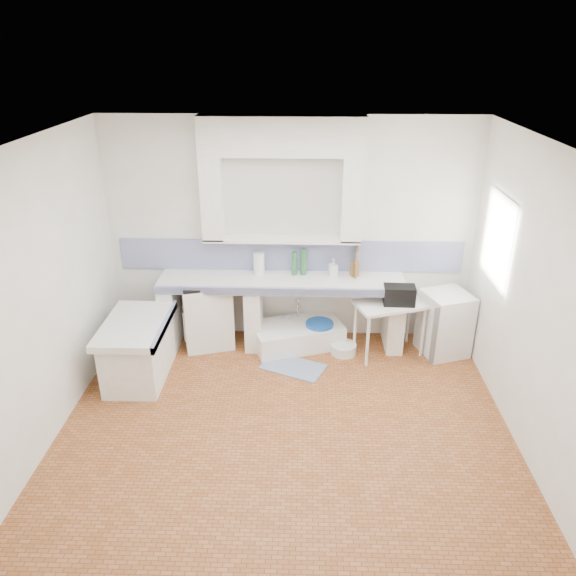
{
  "coord_description": "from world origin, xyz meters",
  "views": [
    {
      "loc": [
        0.17,
        -4.41,
        3.58
      ],
      "look_at": [
        0.0,
        1.0,
        1.1
      ],
      "focal_mm": 34.18,
      "sensor_mm": 36.0,
      "label": 1
    }
  ],
  "objects_px": {
    "side_table": "(389,328)",
    "fridge": "(445,323)",
    "sink": "(298,336)",
    "stove": "(207,313)"
  },
  "relations": [
    {
      "from": "stove",
      "to": "side_table",
      "type": "distance_m",
      "value": 2.27
    },
    {
      "from": "stove",
      "to": "fridge",
      "type": "height_order",
      "value": "stove"
    },
    {
      "from": "stove",
      "to": "fridge",
      "type": "bearing_deg",
      "value": -18.88
    },
    {
      "from": "fridge",
      "to": "sink",
      "type": "bearing_deg",
      "value": 157.71
    },
    {
      "from": "sink",
      "to": "fridge",
      "type": "distance_m",
      "value": 1.83
    },
    {
      "from": "fridge",
      "to": "side_table",
      "type": "bearing_deg",
      "value": 166.15
    },
    {
      "from": "stove",
      "to": "side_table",
      "type": "bearing_deg",
      "value": -21.21
    },
    {
      "from": "stove",
      "to": "side_table",
      "type": "xyz_separation_m",
      "value": [
        2.26,
        -0.19,
        -0.07
      ]
    },
    {
      "from": "sink",
      "to": "side_table",
      "type": "height_order",
      "value": "side_table"
    },
    {
      "from": "side_table",
      "to": "fridge",
      "type": "xyz_separation_m",
      "value": [
        0.68,
        0.06,
        0.05
      ]
    }
  ]
}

